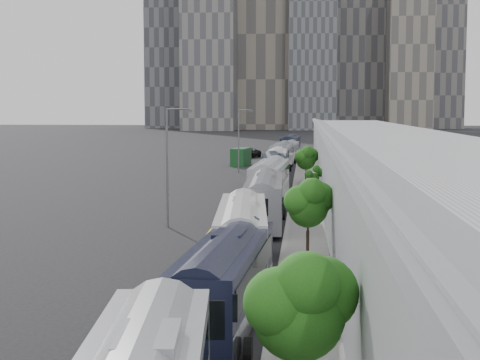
# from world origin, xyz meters

# --- Properties ---
(sidewalk) EXTENTS (10.00, 170.00, 0.12)m
(sidewalk) POSITION_xyz_m (9.00, 55.00, 0.06)
(sidewalk) COLOR gray
(sidewalk) RESTS_ON ground
(lane_line) EXTENTS (0.12, 160.00, 0.02)m
(lane_line) POSITION_xyz_m (-1.50, 55.00, 0.01)
(lane_line) COLOR gold
(lane_line) RESTS_ON ground
(depot) EXTENTS (12.45, 160.40, 7.20)m
(depot) POSITION_xyz_m (12.99, 55.00, 3.51)
(depot) COLOR gray
(depot) RESTS_ON ground
(skyline) EXTENTS (145.00, 64.00, 120.00)m
(skyline) POSITION_xyz_m (-2.90, 324.16, 50.85)
(skyline) COLOR slate
(skyline) RESTS_ON ground
(bus_1) EXTENTS (3.28, 12.82, 3.71)m
(bus_1) POSITION_xyz_m (2.29, 21.52, 1.57)
(bus_1) COLOR black
(bus_1) RESTS_ON ground
(bus_2) EXTENTS (3.59, 13.36, 3.86)m
(bus_2) POSITION_xyz_m (2.03, 32.07, 1.63)
(bus_2) COLOR silver
(bus_2) RESTS_ON ground
(bus_3) EXTENTS (3.12, 13.54, 3.94)m
(bus_3) POSITION_xyz_m (2.39, 47.51, 1.66)
(bus_3) COLOR slate
(bus_3) RESTS_ON ground
(bus_4) EXTENTS (3.40, 14.04, 4.07)m
(bus_4) POSITION_xyz_m (2.09, 62.31, 1.72)
(bus_4) COLOR #A1A5AB
(bus_4) RESTS_ON ground
(bus_5) EXTENTS (3.68, 13.04, 3.76)m
(bus_5) POSITION_xyz_m (1.88, 77.09, 1.59)
(bus_5) COLOR #151F30
(bus_5) RESTS_ON ground
(bus_6) EXTENTS (2.81, 12.57, 3.67)m
(bus_6) POSITION_xyz_m (1.63, 91.52, 1.55)
(bus_6) COLOR silver
(bus_6) RESTS_ON ground
(bus_7) EXTENTS (3.23, 13.60, 3.95)m
(bus_7) POSITION_xyz_m (1.93, 102.50, 1.67)
(bus_7) COLOR slate
(bus_7) RESTS_ON ground
(bus_8) EXTENTS (3.57, 12.20, 3.51)m
(bus_8) POSITION_xyz_m (2.52, 117.03, 1.48)
(bus_8) COLOR #9699A0
(bus_8) RESTS_ON ground
(bus_9) EXTENTS (3.68, 13.85, 4.00)m
(bus_9) POSITION_xyz_m (2.61, 130.95, 1.69)
(bus_9) COLOR black
(bus_9) RESTS_ON ground
(tree_0) EXTENTS (2.47, 2.47, 5.26)m
(tree_0) POSITION_xyz_m (5.39, 10.58, 4.01)
(tree_0) COLOR black
(tree_0) RESTS_ON ground
(tree_1) EXTENTS (2.24, 2.24, 5.05)m
(tree_1) POSITION_xyz_m (5.68, 32.07, 3.91)
(tree_1) COLOR black
(tree_1) RESTS_ON ground
(tree_2) EXTENTS (1.00, 1.00, 3.30)m
(tree_2) POSITION_xyz_m (6.30, 59.48, 2.68)
(tree_2) COLOR black
(tree_2) RESTS_ON ground
(tree_3) EXTENTS (2.41, 2.41, 4.33)m
(tree_3) POSITION_xyz_m (5.54, 81.94, 3.11)
(tree_3) COLOR black
(tree_3) RESTS_ON ground
(street_lamp_near) EXTENTS (2.04, 0.22, 9.08)m
(street_lamp_near) POSITION_xyz_m (-4.75, 46.54, 5.23)
(street_lamp_near) COLOR #59595E
(street_lamp_near) RESTS_ON ground
(street_lamp_far) EXTENTS (2.04, 0.22, 8.94)m
(street_lamp_far) POSITION_xyz_m (-3.76, 94.93, 5.16)
(street_lamp_far) COLOR #59595E
(street_lamp_far) RESTS_ON ground
(shipping_container) EXTENTS (2.96, 5.79, 2.80)m
(shipping_container) POSITION_xyz_m (-4.75, 107.56, 1.40)
(shipping_container) COLOR #13401C
(shipping_container) RESTS_ON ground
(suv) EXTENTS (4.72, 6.75, 1.71)m
(suv) POSITION_xyz_m (-5.01, 126.73, 0.85)
(suv) COLOR black
(suv) RESTS_ON ground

